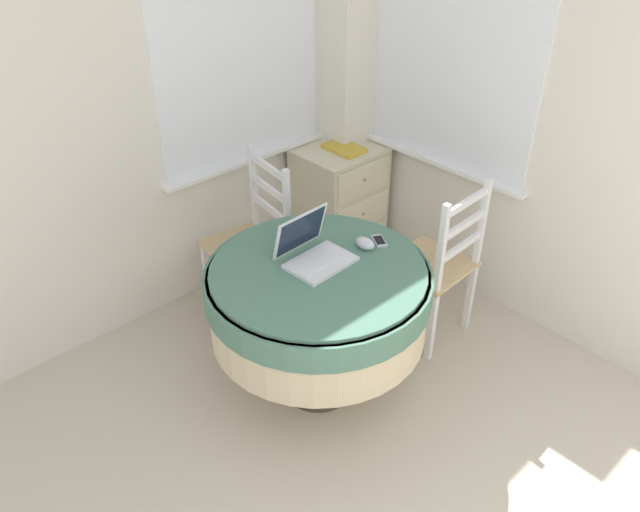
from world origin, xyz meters
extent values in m
cube|color=white|center=(1.26, 3.21, 1.49)|extent=(1.10, 0.01, 1.42)
cube|color=white|center=(1.26, 3.18, 0.77)|extent=(1.18, 0.07, 0.02)
cube|color=white|center=(2.09, 2.39, 1.49)|extent=(0.01, 1.10, 1.42)
cube|color=white|center=(2.06, 2.39, 0.77)|extent=(0.07, 1.18, 0.02)
cube|color=silver|center=(1.95, 3.08, 1.27)|extent=(0.28, 0.28, 2.55)
cylinder|color=#4C3D2D|center=(0.80, 2.07, 0.01)|extent=(0.36, 0.36, 0.03)
cylinder|color=#4C3D2D|center=(0.80, 2.07, 0.38)|extent=(0.11, 0.11, 0.70)
cylinder|color=beige|center=(0.80, 2.07, 0.56)|extent=(1.02, 1.02, 0.34)
cylinder|color=#4C7560|center=(0.80, 2.07, 0.66)|extent=(1.05, 1.05, 0.13)
cylinder|color=#4C7560|center=(0.80, 2.07, 0.74)|extent=(0.99, 0.99, 0.02)
cube|color=silver|center=(0.83, 2.09, 0.76)|extent=(0.31, 0.23, 0.02)
cube|color=silver|center=(0.83, 2.11, 0.77)|extent=(0.27, 0.14, 0.00)
cube|color=silver|center=(0.82, 2.22, 0.87)|extent=(0.30, 0.08, 0.21)
cube|color=#192338|center=(0.82, 2.22, 0.87)|extent=(0.27, 0.06, 0.18)
ellipsoid|color=silver|center=(1.08, 2.05, 0.78)|extent=(0.07, 0.10, 0.05)
cube|color=#B2B7BC|center=(1.17, 2.04, 0.75)|extent=(0.10, 0.12, 0.01)
cube|color=black|center=(1.17, 2.04, 0.76)|extent=(0.07, 0.09, 0.00)
cube|color=tan|center=(0.93, 2.83, 0.45)|extent=(0.45, 0.47, 0.02)
cube|color=white|center=(0.79, 3.04, 0.22)|extent=(0.04, 0.04, 0.44)
cube|color=white|center=(0.73, 2.67, 0.22)|extent=(0.04, 0.04, 0.44)
cube|color=white|center=(1.13, 2.99, 0.22)|extent=(0.04, 0.04, 0.44)
cube|color=white|center=(1.08, 2.62, 0.22)|extent=(0.04, 0.04, 0.44)
cube|color=white|center=(1.13, 2.99, 0.71)|extent=(0.04, 0.04, 0.50)
cube|color=white|center=(1.08, 2.62, 0.71)|extent=(0.04, 0.04, 0.50)
cube|color=white|center=(1.10, 2.80, 0.90)|extent=(0.08, 0.37, 0.04)
cube|color=white|center=(1.10, 2.80, 0.77)|extent=(0.08, 0.37, 0.04)
cube|color=white|center=(1.10, 2.80, 0.64)|extent=(0.08, 0.37, 0.04)
cube|color=tan|center=(1.56, 2.01, 0.45)|extent=(0.44, 0.42, 0.02)
cube|color=white|center=(1.74, 2.20, 0.22)|extent=(0.04, 0.04, 0.44)
cube|color=white|center=(1.37, 2.18, 0.22)|extent=(0.04, 0.04, 0.44)
cube|color=white|center=(1.76, 1.85, 0.22)|extent=(0.04, 0.04, 0.44)
cube|color=white|center=(1.39, 1.83, 0.22)|extent=(0.04, 0.04, 0.44)
cube|color=white|center=(1.76, 1.85, 0.71)|extent=(0.03, 0.03, 0.50)
cube|color=white|center=(1.39, 1.83, 0.71)|extent=(0.03, 0.03, 0.50)
cube|color=white|center=(1.57, 1.84, 0.90)|extent=(0.37, 0.04, 0.04)
cube|color=white|center=(1.57, 1.84, 0.77)|extent=(0.37, 0.04, 0.04)
cube|color=white|center=(1.57, 1.84, 0.64)|extent=(0.37, 0.04, 0.04)
cube|color=beige|center=(1.80, 2.96, 0.37)|extent=(0.51, 0.43, 0.73)
cube|color=beige|center=(1.80, 2.96, 0.74)|extent=(0.53, 0.46, 0.02)
cube|color=beige|center=(1.80, 2.74, 0.61)|extent=(0.45, 0.01, 0.21)
sphere|color=olive|center=(1.80, 2.73, 0.61)|extent=(0.02, 0.02, 0.02)
cube|color=beige|center=(1.80, 2.74, 0.37)|extent=(0.45, 0.01, 0.21)
sphere|color=olive|center=(1.80, 2.73, 0.37)|extent=(0.02, 0.02, 0.02)
cube|color=beige|center=(1.80, 2.74, 0.12)|extent=(0.45, 0.01, 0.21)
sphere|color=olive|center=(1.80, 2.73, 0.12)|extent=(0.02, 0.02, 0.02)
cube|color=gold|center=(1.80, 2.92, 0.76)|extent=(0.17, 0.25, 0.02)
camera|label=1|loc=(-0.77, 0.36, 2.36)|focal=35.00mm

